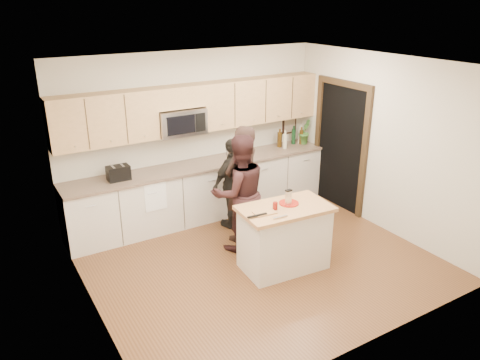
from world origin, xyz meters
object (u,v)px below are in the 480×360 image
woman_center (239,193)px  woman_right (234,183)px  woman_left (242,184)px  toaster (118,173)px  island (284,237)px

woman_center → woman_right: size_ratio=1.18×
woman_left → woman_right: woman_left is taller
toaster → woman_left: (1.54, -0.96, -0.16)m
woman_left → woman_right: (0.11, 0.42, -0.15)m
woman_center → woman_right: woman_center is taller
woman_center → woman_right: bearing=-106.5°
island → toaster: size_ratio=3.86×
woman_left → woman_center: 0.30m
toaster → woman_right: bearing=-18.1°
woman_left → woman_right: 0.46m
island → toaster: 2.60m
island → woman_right: (0.06, 1.43, 0.27)m
woman_center → woman_left: bearing=-120.2°
woman_right → woman_center: bearing=53.3°
woman_left → woman_center: (-0.18, -0.23, -0.02)m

